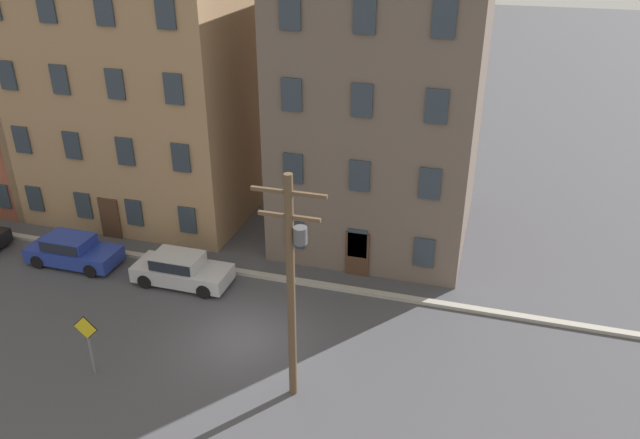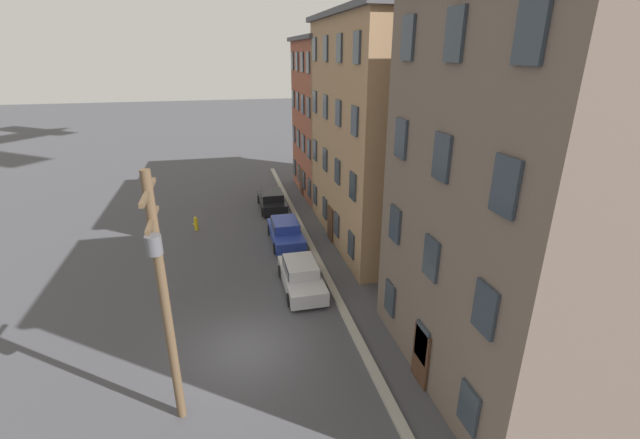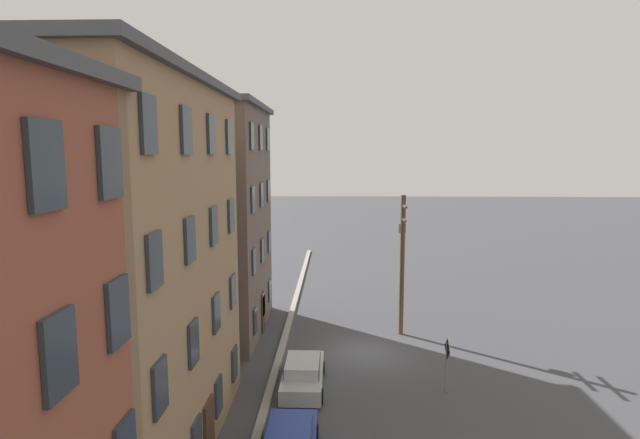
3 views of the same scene
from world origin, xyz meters
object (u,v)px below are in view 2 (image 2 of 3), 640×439
object	(u,v)px
caution_sign	(164,270)
utility_pole	(163,292)
car_black	(272,200)
car_blue	(286,231)
car_silver	(301,275)
fire_hydrant	(196,223)

from	to	relation	value
caution_sign	utility_pole	xyz separation A→B (m)	(7.40, 1.10, 3.01)
car_black	car_blue	distance (m)	6.31
car_blue	car_silver	bearing A→B (deg)	-0.94
car_silver	caution_sign	bearing A→B (deg)	-91.56
car_silver	fire_hydrant	bearing A→B (deg)	-148.86
car_blue	caution_sign	world-z (taller)	caution_sign
caution_sign	utility_pole	world-z (taller)	utility_pole
car_blue	car_silver	world-z (taller)	same
car_blue	car_silver	size ratio (longest dim) A/B	1.00
car_silver	caution_sign	xyz separation A→B (m)	(-0.18, -6.48, 0.95)
car_silver	utility_pole	size ratio (longest dim) A/B	0.53
caution_sign	car_black	bearing A→B (deg)	151.34
car_blue	car_silver	xyz separation A→B (m)	(5.78, -0.09, 0.00)
utility_pole	fire_hydrant	size ratio (longest dim) A/B	8.70
car_blue	caution_sign	size ratio (longest dim) A/B	1.73
caution_sign	fire_hydrant	world-z (taller)	caution_sign
utility_pole	car_silver	bearing A→B (deg)	143.27
car_silver	caution_sign	world-z (taller)	caution_sign
car_black	caution_sign	world-z (taller)	caution_sign
utility_pole	caution_sign	bearing A→B (deg)	-171.55
car_black	fire_hydrant	world-z (taller)	car_black
caution_sign	fire_hydrant	bearing A→B (deg)	173.55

